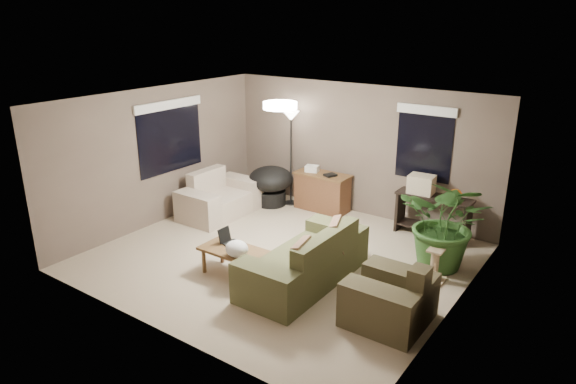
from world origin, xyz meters
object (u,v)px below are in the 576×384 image
Objects in this scene: desk at (322,192)px; cat_scratching_post at (434,267)px; loveseat at (219,200)px; armchair at (390,300)px; papasan_chair at (271,183)px; houseplant at (446,233)px; main_sofa at (307,263)px; floor_lamp at (291,127)px; console_table at (433,213)px; coffee_table at (234,253)px.

cat_scratching_post is at bearing -28.20° from desk.
armchair is (4.28, -1.51, 0.00)m from loveseat.
houseplant reaches higher than papasan_chair.
houseplant is 0.61m from cat_scratching_post.
floor_lamp is (-2.07, 2.57, 1.30)m from main_sofa.
cat_scratching_post is at bearing -68.39° from console_table.
console_table is 3.28m from papasan_chair.
papasan_chair is at bearing -161.04° from desk.
papasan_chair is at bearing 169.69° from houseplant.
papasan_chair reaches higher than console_table.
papasan_chair is (-2.37, 2.28, 0.17)m from main_sofa.
main_sofa is 1.15× the size of floor_lamp.
armchair is 0.68× the size of houseplant.
floor_lamp is at bearing 141.15° from armchair.
coffee_table is 3.43m from floor_lamp.
cat_scratching_post is (0.03, -0.49, -0.36)m from houseplant.
main_sofa is 1.37× the size of loveseat.
armchair is 0.77× the size of console_table.
main_sofa is 1.86m from cat_scratching_post.
houseplant is at bearing 88.19° from armchair.
armchair is (1.41, -0.24, 0.00)m from main_sofa.
main_sofa is 2.20× the size of armchair.
console_table is 1.21m from houseplant.
loveseat is 1.45× the size of desk.
desk is 0.85× the size of console_table.
desk is at bearing -179.91° from console_table.
armchair is 1.85m from houseplant.
loveseat is at bearing 177.77° from cat_scratching_post.
houseplant is at bearing 39.34° from coffee_table.
loveseat reaches higher than cat_scratching_post.
main_sofa and armchair have the same top height.
desk is 2.25m from console_table.
cat_scratching_post is (0.61, -1.53, -0.22)m from console_table.
main_sofa is 2.96m from desk.
desk is at bearing 4.96° from floor_lamp.
houseplant is at bearing 93.30° from cat_scratching_post.
console_table is at bearing 19.94° from loveseat.
papasan_chair is at bearing 63.70° from loveseat.
coffee_table is 3.09m from desk.
floor_lamp is (0.80, 1.30, 1.30)m from loveseat.
houseplant is (4.34, 0.32, 0.28)m from loveseat.
armchair is at bearing -91.81° from houseplant.
armchair is at bearing -46.01° from desk.
console_table is (-0.52, 2.87, 0.14)m from armchair.
cat_scratching_post is (0.09, 1.34, -0.08)m from armchair.
coffee_table is at bearing -121.62° from console_table.
console_table is at bearing 100.30° from armchair.
coffee_table is 0.68× the size of houseplant.
desk is 3.02m from houseplant.
cat_scratching_post is at bearing -2.23° from loveseat.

